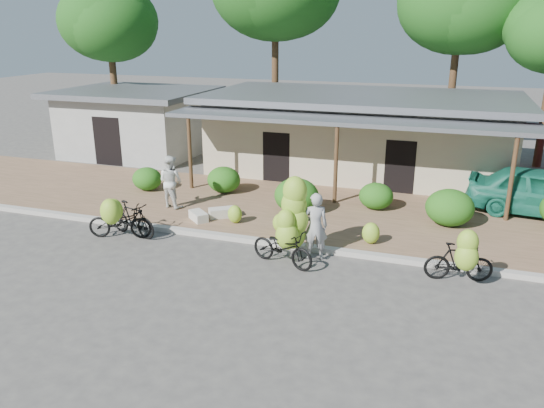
{
  "coord_description": "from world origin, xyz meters",
  "views": [
    {
      "loc": [
        3.6,
        -11.44,
        6.01
      ],
      "look_at": [
        -1.0,
        2.18,
        1.2
      ],
      "focal_mm": 35.0,
      "sensor_mm": 36.0,
      "label": 1
    }
  ],
  "objects_px": {
    "tree_back_left": "(106,19)",
    "sack_near": "(222,213)",
    "bike_right": "(461,259)",
    "teal_van": "(542,192)",
    "bystander": "(171,182)",
    "sack_far": "(198,216)",
    "tree_center_right": "(457,1)",
    "vendor": "(315,226)",
    "bike_left": "(130,218)",
    "bike_far_left": "(119,220)",
    "bike_center": "(288,230)"
  },
  "relations": [
    {
      "from": "sack_near",
      "to": "vendor",
      "type": "relative_size",
      "value": 0.45
    },
    {
      "from": "sack_far",
      "to": "bike_far_left",
      "type": "bearing_deg",
      "value": -130.92
    },
    {
      "from": "bike_center",
      "to": "bystander",
      "type": "bearing_deg",
      "value": 79.11
    },
    {
      "from": "tree_back_left",
      "to": "bystander",
      "type": "height_order",
      "value": "tree_back_left"
    },
    {
      "from": "tree_back_left",
      "to": "vendor",
      "type": "bearing_deg",
      "value": -39.42
    },
    {
      "from": "bike_left",
      "to": "vendor",
      "type": "height_order",
      "value": "vendor"
    },
    {
      "from": "bike_right",
      "to": "bystander",
      "type": "relative_size",
      "value": 0.96
    },
    {
      "from": "bike_far_left",
      "to": "bike_center",
      "type": "bearing_deg",
      "value": -104.49
    },
    {
      "from": "tree_back_left",
      "to": "sack_near",
      "type": "height_order",
      "value": "tree_back_left"
    },
    {
      "from": "tree_back_left",
      "to": "bike_right",
      "type": "distance_m",
      "value": 22.24
    },
    {
      "from": "teal_van",
      "to": "vendor",
      "type": "bearing_deg",
      "value": 138.39
    },
    {
      "from": "sack_far",
      "to": "tree_back_left",
      "type": "bearing_deg",
      "value": 134.3
    },
    {
      "from": "bike_right",
      "to": "tree_back_left",
      "type": "bearing_deg",
      "value": 45.08
    },
    {
      "from": "sack_far",
      "to": "bike_right",
      "type": "bearing_deg",
      "value": -12.35
    },
    {
      "from": "bystander",
      "to": "tree_center_right",
      "type": "bearing_deg",
      "value": -110.56
    },
    {
      "from": "bike_right",
      "to": "teal_van",
      "type": "relative_size",
      "value": 0.37
    },
    {
      "from": "tree_center_right",
      "to": "vendor",
      "type": "bearing_deg",
      "value": -100.72
    },
    {
      "from": "bike_right",
      "to": "bystander",
      "type": "xyz_separation_m",
      "value": [
        -9.39,
        2.67,
        0.36
      ]
    },
    {
      "from": "tree_center_right",
      "to": "bike_center",
      "type": "xyz_separation_m",
      "value": [
        -3.49,
        -15.51,
        -6.26
      ]
    },
    {
      "from": "bike_left",
      "to": "sack_far",
      "type": "relative_size",
      "value": 2.46
    },
    {
      "from": "bike_far_left",
      "to": "bike_center",
      "type": "relative_size",
      "value": 0.87
    },
    {
      "from": "tree_back_left",
      "to": "vendor",
      "type": "distance_m",
      "value": 19.1
    },
    {
      "from": "bike_left",
      "to": "vendor",
      "type": "xyz_separation_m",
      "value": [
        5.63,
        0.21,
        0.34
      ]
    },
    {
      "from": "tree_back_left",
      "to": "tree_center_right",
      "type": "distance_m",
      "value": 17.37
    },
    {
      "from": "bystander",
      "to": "sack_near",
      "type": "bearing_deg",
      "value": -178.03
    },
    {
      "from": "bystander",
      "to": "bike_far_left",
      "type": "bearing_deg",
      "value": 99.25
    },
    {
      "from": "tree_back_left",
      "to": "bike_center",
      "type": "relative_size",
      "value": 3.58
    },
    {
      "from": "bystander",
      "to": "teal_van",
      "type": "height_order",
      "value": "bystander"
    },
    {
      "from": "vendor",
      "to": "bike_left",
      "type": "bearing_deg",
      "value": -17.16
    },
    {
      "from": "sack_far",
      "to": "tree_center_right",
      "type": "bearing_deg",
      "value": 62.73
    },
    {
      "from": "tree_center_right",
      "to": "bystander",
      "type": "bearing_deg",
      "value": -123.74
    },
    {
      "from": "bike_right",
      "to": "bike_far_left",
      "type": "bearing_deg",
      "value": 79.84
    },
    {
      "from": "bike_far_left",
      "to": "bystander",
      "type": "bearing_deg",
      "value": -19.43
    },
    {
      "from": "bike_far_left",
      "to": "sack_far",
      "type": "distance_m",
      "value": 2.55
    },
    {
      "from": "bystander",
      "to": "teal_van",
      "type": "xyz_separation_m",
      "value": [
        11.86,
        3.14,
        -0.11
      ]
    },
    {
      "from": "bystander",
      "to": "sack_far",
      "type": "bearing_deg",
      "value": 160.5
    },
    {
      "from": "bike_far_left",
      "to": "teal_van",
      "type": "xyz_separation_m",
      "value": [
        12.05,
        5.99,
        0.32
      ]
    },
    {
      "from": "teal_van",
      "to": "bike_right",
      "type": "bearing_deg",
      "value": 163.77
    },
    {
      "from": "bike_far_left",
      "to": "bike_left",
      "type": "distance_m",
      "value": 0.34
    },
    {
      "from": "tree_back_left",
      "to": "bike_left",
      "type": "bearing_deg",
      "value": -54.3
    },
    {
      "from": "bike_center",
      "to": "tree_center_right",
      "type": "bearing_deg",
      "value": 5.14
    },
    {
      "from": "tree_back_left",
      "to": "vendor",
      "type": "relative_size",
      "value": 4.42
    },
    {
      "from": "bike_left",
      "to": "bike_center",
      "type": "relative_size",
      "value": 0.79
    },
    {
      "from": "bike_left",
      "to": "bystander",
      "type": "bearing_deg",
      "value": 15.13
    },
    {
      "from": "bike_right",
      "to": "sack_near",
      "type": "relative_size",
      "value": 2.03
    },
    {
      "from": "tree_back_left",
      "to": "sack_near",
      "type": "distance_m",
      "value": 15.55
    },
    {
      "from": "bike_left",
      "to": "bike_right",
      "type": "height_order",
      "value": "bike_right"
    },
    {
      "from": "tree_back_left",
      "to": "tree_center_right",
      "type": "xyz_separation_m",
      "value": [
        17.0,
        3.5,
        0.78
      ]
    },
    {
      "from": "sack_near",
      "to": "bystander",
      "type": "height_order",
      "value": "bystander"
    },
    {
      "from": "tree_back_left",
      "to": "teal_van",
      "type": "distance_m",
      "value": 21.94
    }
  ]
}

